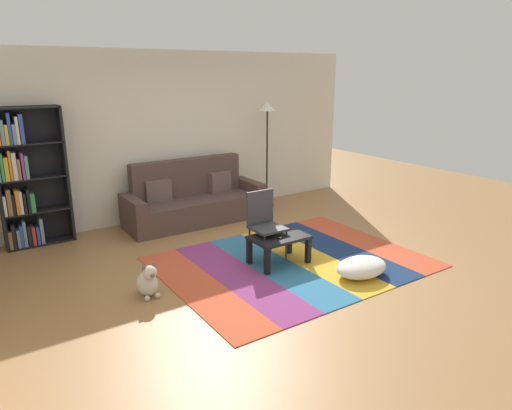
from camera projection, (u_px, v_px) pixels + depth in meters
name	position (u px, v px, depth m)	size (l,w,h in m)	color
ground_plane	(268.00, 260.00, 5.99)	(14.00, 14.00, 0.00)	#9E7042
back_wall	(180.00, 135.00, 7.65)	(6.80, 0.10, 2.70)	silver
rug	(292.00, 262.00, 5.92)	(3.22, 2.48, 0.01)	#C64C2D
couch	(194.00, 201.00, 7.48)	(2.26, 0.80, 1.00)	#4C3833
bookshelf	(24.00, 181.00, 6.26)	(0.90, 0.28, 1.93)	black
coffee_table	(279.00, 241.00, 5.80)	(0.72, 0.47, 0.37)	black
pouf	(361.00, 267.00, 5.48)	(0.68, 0.47, 0.22)	white
dog	(148.00, 282.00, 5.00)	(0.22, 0.35, 0.40)	beige
standing_lamp	(267.00, 120.00, 8.02)	(0.32, 0.32, 1.86)	black
tv_remote	(276.00, 237.00, 5.70)	(0.04, 0.15, 0.02)	black
folding_chair	(264.00, 220.00, 5.91)	(0.40, 0.40, 0.90)	#38383D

